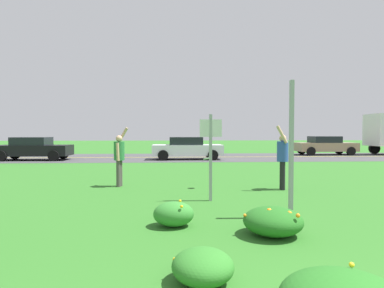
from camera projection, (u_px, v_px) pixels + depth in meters
The scene contains 14 objects.
ground_plane at pixel (217, 179), 12.39m from camera, with size 120.00×120.00×0.00m, color #2D6B23.
highway_strip at pixel (196, 157), 23.27m from camera, with size 120.00×8.13×0.01m, color #424244.
highway_center_stripe at pixel (196, 157), 23.27m from camera, with size 120.00×0.16×0.00m, color yellow.
daylily_clump_front_right at pixel (203, 266), 3.81m from camera, with size 0.73×0.79×0.39m.
daylily_clump_near_camera at pixel (174, 214), 6.11m from camera, with size 0.75×0.68×0.48m.
daylily_clump_mid_right at pixel (273, 221), 5.58m from camera, with size 1.01×1.00×0.49m.
sign_post_near_path at pixel (211, 148), 8.36m from camera, with size 0.56×0.10×2.20m.
sign_post_by_roadside at pixel (291, 149), 6.67m from camera, with size 0.07×0.10×2.79m.
person_thrower_green_shirt at pixel (119, 156), 10.62m from camera, with size 0.45×0.51×1.92m.
person_catcher_blue_shirt at pixel (282, 156), 10.03m from camera, with size 0.44×0.51×1.96m.
frisbee_white at pixel (207, 158), 10.26m from camera, with size 0.26×0.25×0.12m.
car_black_leftmost at pixel (33, 148), 20.78m from camera, with size 4.50×2.00×1.45m.
car_white_center_left at pixel (187, 148), 21.37m from camera, with size 4.50×2.00×1.45m.
car_tan_center_right at pixel (325, 145), 25.68m from camera, with size 4.50×2.00×1.45m.
Camera 1 is at (-1.69, -1.36, 1.74)m, focal length 30.86 mm.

